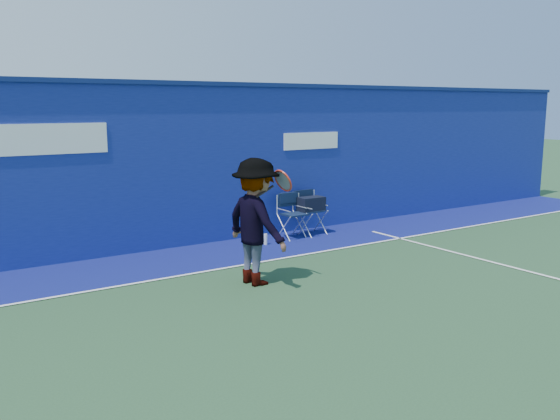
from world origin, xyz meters
TOP-DOWN VIEW (x-y plane):
  - ground at (0.00, 0.00)m, footprint 80.00×80.00m
  - stadium_wall at (-0.00, 5.20)m, footprint 24.00×0.50m
  - out_of_bounds_strip at (0.00, 4.10)m, footprint 24.00×1.80m
  - court_lines at (0.00, 0.60)m, footprint 24.00×12.00m
  - directors_chair_left at (2.80, 4.48)m, footprint 0.53×0.49m
  - directors_chair_right at (3.27, 4.57)m, footprint 0.54×0.48m
  - water_bottle at (1.98, 4.26)m, footprint 0.07×0.07m
  - tennis_player at (0.55, 2.23)m, footprint 0.92×1.29m

SIDE VIEW (x-z plane):
  - ground at x=0.00m, z-range 0.00..0.00m
  - out_of_bounds_strip at x=0.00m, z-range 0.00..0.01m
  - court_lines at x=0.00m, z-range 0.01..0.01m
  - water_bottle at x=1.98m, z-range 0.00..0.22m
  - directors_chair_left at x=2.80m, z-range -0.15..0.74m
  - directors_chair_right at x=3.27m, z-range -0.07..0.83m
  - tennis_player at x=0.55m, z-range 0.00..1.89m
  - stadium_wall at x=0.00m, z-range 0.01..3.09m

